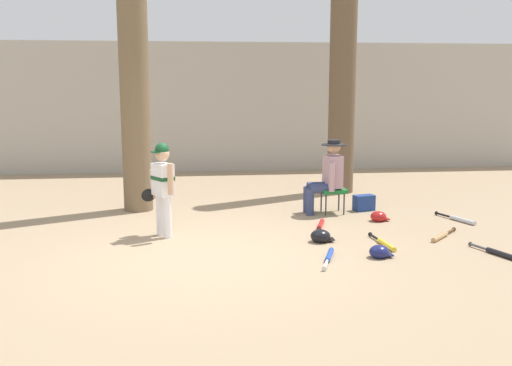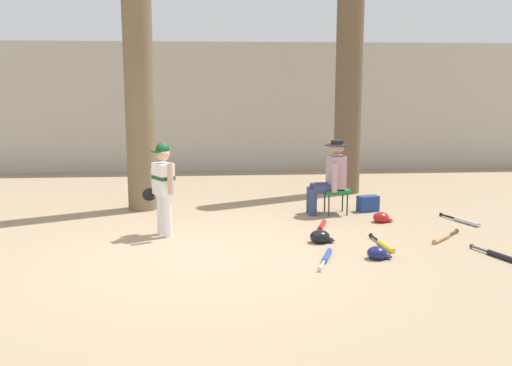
% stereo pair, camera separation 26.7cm
% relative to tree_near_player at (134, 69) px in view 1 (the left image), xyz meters
% --- Properties ---
extents(ground_plane, '(60.00, 60.00, 0.00)m').
position_rel_tree_near_player_xyz_m(ground_plane, '(1.02, -2.79, -2.31)').
color(ground_plane, '#9E8466').
extents(concrete_back_wall, '(18.00, 0.36, 3.03)m').
position_rel_tree_near_player_xyz_m(concrete_back_wall, '(1.02, 4.28, -0.79)').
color(concrete_back_wall, '#ADA89E').
rests_on(concrete_back_wall, ground).
extents(tree_near_player, '(0.72, 0.72, 5.35)m').
position_rel_tree_near_player_xyz_m(tree_near_player, '(0.00, 0.00, 0.00)').
color(tree_near_player, brown).
rests_on(tree_near_player, ground).
extents(tree_behind_spectator, '(0.82, 0.82, 5.75)m').
position_rel_tree_near_player_xyz_m(tree_behind_spectator, '(3.77, 1.21, 0.13)').
color(tree_behind_spectator, brown).
rests_on(tree_behind_spectator, ground).
extents(young_ballplayer, '(0.50, 0.52, 1.31)m').
position_rel_tree_near_player_xyz_m(young_ballplayer, '(0.48, -1.77, -1.57)').
color(young_ballplayer, white).
rests_on(young_ballplayer, ground).
extents(folding_stool, '(0.41, 0.41, 0.41)m').
position_rel_tree_near_player_xyz_m(folding_stool, '(3.17, -0.62, -1.95)').
color(folding_stool, '#196B2D').
rests_on(folding_stool, ground).
extents(seated_spectator, '(0.67, 0.53, 1.20)m').
position_rel_tree_near_player_xyz_m(seated_spectator, '(3.07, -0.62, -1.67)').
color(seated_spectator, navy).
rests_on(seated_spectator, ground).
extents(handbag_beside_stool, '(0.37, 0.26, 0.26)m').
position_rel_tree_near_player_xyz_m(handbag_beside_stool, '(3.73, -0.49, -2.18)').
color(handbag_beside_stool, navy).
rests_on(handbag_beside_stool, ground).
extents(bat_blue_youth, '(0.32, 0.74, 0.07)m').
position_rel_tree_near_player_xyz_m(bat_blue_youth, '(2.52, -3.07, -2.28)').
color(bat_blue_youth, '#2347AD').
rests_on(bat_blue_youth, ground).
extents(bat_black_composite, '(0.30, 0.70, 0.07)m').
position_rel_tree_near_player_xyz_m(bat_black_composite, '(4.63, -3.16, -2.28)').
color(bat_black_composite, black).
rests_on(bat_black_composite, ground).
extents(bat_yellow_trainer, '(0.13, 0.78, 0.07)m').
position_rel_tree_near_player_xyz_m(bat_yellow_trainer, '(3.38, -2.59, -2.28)').
color(bat_yellow_trainer, yellow).
rests_on(bat_yellow_trainer, ground).
extents(bat_wood_tan, '(0.59, 0.59, 0.07)m').
position_rel_tree_near_player_xyz_m(bat_wood_tan, '(4.28, -2.31, -2.28)').
color(bat_wood_tan, tan).
rests_on(bat_wood_tan, ground).
extents(bat_aluminum_silver, '(0.34, 0.77, 0.07)m').
position_rel_tree_near_player_xyz_m(bat_aluminum_silver, '(4.97, -1.42, -2.28)').
color(bat_aluminum_silver, '#B7BCC6').
rests_on(bat_aluminum_silver, ground).
extents(bat_red_barrel, '(0.32, 0.77, 0.07)m').
position_rel_tree_near_player_xyz_m(bat_red_barrel, '(2.75, -1.55, -2.28)').
color(bat_red_barrel, red).
rests_on(bat_red_barrel, ground).
extents(batting_helmet_navy, '(0.29, 0.22, 0.17)m').
position_rel_tree_near_player_xyz_m(batting_helmet_navy, '(3.14, -3.08, -2.24)').
color(batting_helmet_navy, navy).
rests_on(batting_helmet_navy, ground).
extents(batting_helmet_black, '(0.32, 0.24, 0.18)m').
position_rel_tree_near_player_xyz_m(batting_helmet_black, '(2.59, -2.31, -2.23)').
color(batting_helmet_black, black).
rests_on(batting_helmet_black, ground).
extents(batting_helmet_red, '(0.29, 0.22, 0.17)m').
position_rel_tree_near_player_xyz_m(batting_helmet_red, '(3.74, -1.25, -2.24)').
color(batting_helmet_red, '#A81919').
rests_on(batting_helmet_red, ground).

